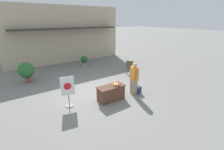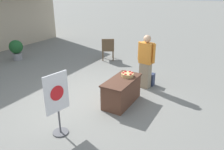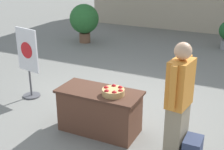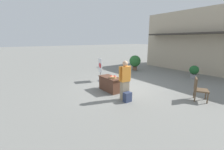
{
  "view_description": "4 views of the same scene",
  "coord_description": "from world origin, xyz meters",
  "px_view_note": "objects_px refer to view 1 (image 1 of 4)",
  "views": [
    {
      "loc": [
        -3.61,
        -6.55,
        3.83
      ],
      "look_at": [
        0.57,
        -0.42,
        1.06
      ],
      "focal_mm": 24.0,
      "sensor_mm": 36.0,
      "label": 1
    },
    {
      "loc": [
        -4.9,
        -3.47,
        3.1
      ],
      "look_at": [
        0.1,
        -0.68,
        0.82
      ],
      "focal_mm": 35.0,
      "sensor_mm": 36.0,
      "label": 2
    },
    {
      "loc": [
        2.33,
        -5.07,
        2.81
      ],
      "look_at": [
        0.09,
        -0.45,
        0.83
      ],
      "focal_mm": 50.0,
      "sensor_mm": 36.0,
      "label": 3
    },
    {
      "loc": [
        6.27,
        -5.34,
        2.65
      ],
      "look_at": [
        -0.03,
        -0.78,
        0.79
      ],
      "focal_mm": 24.0,
      "sensor_mm": 36.0,
      "label": 4
    }
  ],
  "objects_px": {
    "poster_board": "(68,90)",
    "apple_basket": "(116,84)",
    "backpack": "(138,90)",
    "potted_plant_near_left": "(26,71)",
    "potted_plant_near_right": "(84,60)",
    "display_table": "(111,93)",
    "person_visitor": "(134,78)",
    "patio_chair": "(130,66)"
  },
  "relations": [
    {
      "from": "backpack",
      "to": "poster_board",
      "type": "relative_size",
      "value": 0.29
    },
    {
      "from": "apple_basket",
      "to": "person_visitor",
      "type": "relative_size",
      "value": 0.2
    },
    {
      "from": "patio_chair",
      "to": "apple_basket",
      "type": "bearing_deg",
      "value": -172.3
    },
    {
      "from": "person_visitor",
      "to": "poster_board",
      "type": "height_order",
      "value": "person_visitor"
    },
    {
      "from": "apple_basket",
      "to": "patio_chair",
      "type": "relative_size",
      "value": 0.35
    },
    {
      "from": "apple_basket",
      "to": "poster_board",
      "type": "distance_m",
      "value": 2.31
    },
    {
      "from": "backpack",
      "to": "apple_basket",
      "type": "bearing_deg",
      "value": 171.5
    },
    {
      "from": "apple_basket",
      "to": "backpack",
      "type": "relative_size",
      "value": 0.85
    },
    {
      "from": "display_table",
      "to": "backpack",
      "type": "height_order",
      "value": "display_table"
    },
    {
      "from": "potted_plant_near_left",
      "to": "display_table",
      "type": "bearing_deg",
      "value": -56.92
    },
    {
      "from": "apple_basket",
      "to": "potted_plant_near_right",
      "type": "distance_m",
      "value": 6.23
    },
    {
      "from": "apple_basket",
      "to": "person_visitor",
      "type": "distance_m",
      "value": 1.09
    },
    {
      "from": "display_table",
      "to": "patio_chair",
      "type": "xyz_separation_m",
      "value": [
        3.33,
        2.39,
        0.2
      ]
    },
    {
      "from": "backpack",
      "to": "potted_plant_near_left",
      "type": "relative_size",
      "value": 0.32
    },
    {
      "from": "poster_board",
      "to": "apple_basket",
      "type": "bearing_deg",
      "value": 85.48
    },
    {
      "from": "display_table",
      "to": "apple_basket",
      "type": "distance_m",
      "value": 0.51
    },
    {
      "from": "person_visitor",
      "to": "poster_board",
      "type": "distance_m",
      "value": 3.39
    },
    {
      "from": "person_visitor",
      "to": "poster_board",
      "type": "bearing_deg",
      "value": -5.31
    },
    {
      "from": "poster_board",
      "to": "backpack",
      "type": "bearing_deg",
      "value": 88.11
    },
    {
      "from": "patio_chair",
      "to": "potted_plant_near_left",
      "type": "xyz_separation_m",
      "value": [
        -6.51,
        2.48,
        0.21
      ]
    },
    {
      "from": "display_table",
      "to": "potted_plant_near_left",
      "type": "bearing_deg",
      "value": 123.08
    },
    {
      "from": "potted_plant_near_right",
      "to": "person_visitor",
      "type": "bearing_deg",
      "value": -89.79
    },
    {
      "from": "person_visitor",
      "to": "backpack",
      "type": "xyz_separation_m",
      "value": [
        0.26,
        -0.06,
        -0.69
      ]
    },
    {
      "from": "person_visitor",
      "to": "poster_board",
      "type": "xyz_separation_m",
      "value": [
        -3.3,
        0.76,
        -0.09
      ]
    },
    {
      "from": "patio_chair",
      "to": "potted_plant_near_right",
      "type": "height_order",
      "value": "patio_chair"
    },
    {
      "from": "patio_chair",
      "to": "potted_plant_near_right",
      "type": "distance_m",
      "value": 4.21
    },
    {
      "from": "poster_board",
      "to": "patio_chair",
      "type": "distance_m",
      "value": 5.59
    },
    {
      "from": "display_table",
      "to": "backpack",
      "type": "xyz_separation_m",
      "value": [
        1.61,
        -0.24,
        -0.16
      ]
    },
    {
      "from": "display_table",
      "to": "apple_basket",
      "type": "bearing_deg",
      "value": -8.95
    },
    {
      "from": "apple_basket",
      "to": "patio_chair",
      "type": "xyz_separation_m",
      "value": [
        3.06,
        2.44,
        -0.23
      ]
    },
    {
      "from": "potted_plant_near_left",
      "to": "apple_basket",
      "type": "bearing_deg",
      "value": -54.96
    },
    {
      "from": "apple_basket",
      "to": "display_table",
      "type": "bearing_deg",
      "value": 171.05
    },
    {
      "from": "potted_plant_near_right",
      "to": "display_table",
      "type": "bearing_deg",
      "value": -102.29
    },
    {
      "from": "backpack",
      "to": "person_visitor",
      "type": "bearing_deg",
      "value": 167.01
    },
    {
      "from": "apple_basket",
      "to": "patio_chair",
      "type": "bearing_deg",
      "value": 38.53
    },
    {
      "from": "potted_plant_near_left",
      "to": "potted_plant_near_right",
      "type": "bearing_deg",
      "value": 15.1
    },
    {
      "from": "person_visitor",
      "to": "potted_plant_near_right",
      "type": "bearing_deg",
      "value": -82.09
    },
    {
      "from": "backpack",
      "to": "potted_plant_near_left",
      "type": "distance_m",
      "value": 7.03
    },
    {
      "from": "patio_chair",
      "to": "display_table",
      "type": "bearing_deg",
      "value": -175.15
    },
    {
      "from": "apple_basket",
      "to": "potted_plant_near_left",
      "type": "xyz_separation_m",
      "value": [
        -3.45,
        4.92,
        -0.02
      ]
    },
    {
      "from": "poster_board",
      "to": "potted_plant_near_left",
      "type": "height_order",
      "value": "poster_board"
    },
    {
      "from": "poster_board",
      "to": "patio_chair",
      "type": "xyz_separation_m",
      "value": [
        5.28,
        1.81,
        -0.24
      ]
    }
  ]
}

